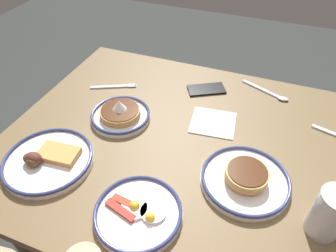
% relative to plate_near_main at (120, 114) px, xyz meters
% --- Properties ---
extents(ground_plane, '(6.00, 6.00, 0.00)m').
position_rel_plate_near_main_xyz_m(ground_plane, '(-0.25, 0.03, -0.78)').
color(ground_plane, '#323534').
extents(dining_table, '(1.18, 0.93, 0.76)m').
position_rel_plate_near_main_xyz_m(dining_table, '(-0.25, 0.03, -0.15)').
color(dining_table, brown).
rests_on(dining_table, ground_plane).
extents(plate_near_main, '(0.21, 0.21, 0.08)m').
position_rel_plate_near_main_xyz_m(plate_near_main, '(0.00, 0.00, 0.00)').
color(plate_near_main, white).
rests_on(plate_near_main, dining_table).
extents(plate_center_pancakes, '(0.25, 0.25, 0.05)m').
position_rel_plate_near_main_xyz_m(plate_center_pancakes, '(-0.46, 0.13, -0.00)').
color(plate_center_pancakes, white).
rests_on(plate_center_pancakes, dining_table).
extents(plate_far_companion, '(0.27, 0.27, 0.05)m').
position_rel_plate_near_main_xyz_m(plate_far_companion, '(0.11, 0.26, -0.00)').
color(plate_far_companion, white).
rests_on(plate_far_companion, dining_table).
extents(plate_far_side, '(0.23, 0.23, 0.04)m').
position_rel_plate_near_main_xyz_m(plate_far_side, '(-0.22, 0.33, -0.01)').
color(plate_far_side, white).
rests_on(plate_far_side, dining_table).
extents(drinking_glass, '(0.08, 0.08, 0.14)m').
position_rel_plate_near_main_xyz_m(drinking_glass, '(-0.66, 0.20, 0.04)').
color(drinking_glass, silver).
rests_on(drinking_glass, dining_table).
extents(cell_phone, '(0.16, 0.13, 0.01)m').
position_rel_plate_near_main_xyz_m(cell_phone, '(-0.24, -0.27, -0.02)').
color(cell_phone, black).
rests_on(cell_phone, dining_table).
extents(paper_napkin, '(0.16, 0.16, 0.00)m').
position_rel_plate_near_main_xyz_m(paper_napkin, '(-0.31, -0.09, -0.02)').
color(paper_napkin, white).
rests_on(paper_napkin, dining_table).
extents(fork_near, '(0.17, 0.09, 0.01)m').
position_rel_plate_near_main_xyz_m(fork_near, '(0.12, -0.16, -0.02)').
color(fork_near, silver).
rests_on(fork_near, dining_table).
extents(tea_spoon, '(0.19, 0.09, 0.01)m').
position_rel_plate_near_main_xyz_m(tea_spoon, '(-0.48, -0.33, -0.02)').
color(tea_spoon, silver).
rests_on(tea_spoon, dining_table).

